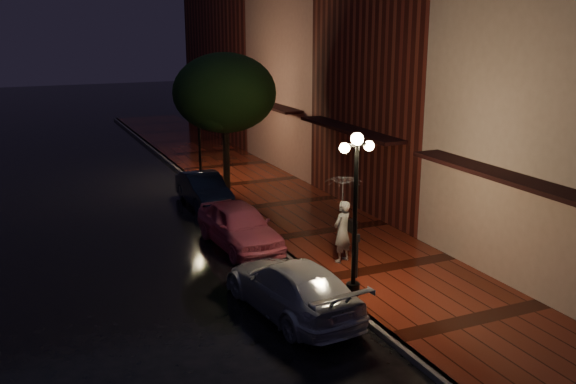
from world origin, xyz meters
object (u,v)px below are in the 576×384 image
streetlamp_near (355,205)px  silver_car (292,287)px  streetlamp_far (199,126)px  street_tree (225,95)px  navy_car (204,189)px  parking_meter (357,252)px  pink_car (239,225)px  woman_with_umbrella (343,205)px

streetlamp_near → silver_car: 2.63m
streetlamp_near → silver_car: size_ratio=0.92×
streetlamp_near → streetlamp_far: 14.00m
street_tree → navy_car: street_tree is taller
navy_car → parking_meter: 9.53m
silver_car → streetlamp_far: bearing=-103.6°
pink_car → woman_with_umbrella: 3.81m
pink_car → navy_car: bearing=82.9°
silver_car → woman_with_umbrella: woman_with_umbrella is taller
streetlamp_far → navy_car: bearing=-104.5°
pink_car → parking_meter: (1.98, -4.16, 0.20)m
navy_car → streetlamp_near: bearing=-85.6°
pink_car → streetlamp_far: bearing=78.5°
silver_car → street_tree: bearing=-106.9°
woman_with_umbrella → parking_meter: bearing=55.1°
parking_meter → navy_car: bearing=103.4°
street_tree → woman_with_umbrella: size_ratio=2.20×
navy_car → streetlamp_far: bearing=74.7°
streetlamp_near → silver_car: bearing=-178.3°
silver_car → streetlamp_near: bearing=175.3°
silver_car → parking_meter: parking_meter is taller
streetlamp_far → navy_car: size_ratio=1.12×
parking_meter → pink_car: bearing=119.3°
street_tree → navy_car: bearing=-151.1°
streetlamp_near → street_tree: street_tree is taller
streetlamp_far → streetlamp_near: bearing=-90.0°
streetlamp_far → street_tree: 3.44m
street_tree → pink_car: bearing=-105.1°
streetlamp_near → pink_car: bearing=104.7°
street_tree → pink_car: size_ratio=1.37×
pink_car → silver_car: 5.17m
streetlamp_far → street_tree: (0.26, -3.01, 1.64)m
street_tree → silver_car: (-2.05, -11.04, -3.57)m
streetlamp_near → navy_car: bearing=95.3°
woman_with_umbrella → parking_meter: (-0.24, -1.29, -0.97)m
streetlamp_near → woman_with_umbrella: 2.50m
street_tree → streetlamp_near: bearing=-91.3°
pink_car → parking_meter: 4.61m
streetlamp_near → parking_meter: bearing=55.3°
streetlamp_near → pink_car: streetlamp_near is taller
woman_with_umbrella → streetlamp_near: bearing=43.8°
woman_with_umbrella → parking_meter: size_ratio=2.06×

